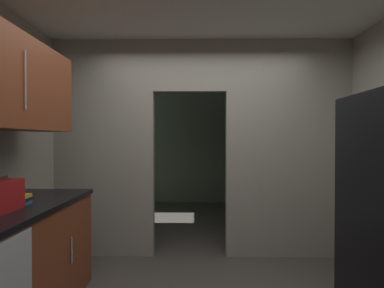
{
  "coord_description": "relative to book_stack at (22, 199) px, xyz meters",
  "views": [
    {
      "loc": [
        -0.07,
        -2.3,
        1.43
      ],
      "look_at": [
        -0.11,
        0.59,
        1.39
      ],
      "focal_mm": 28.59,
      "sensor_mm": 36.0,
      "label": 1
    }
  ],
  "objects": [
    {
      "name": "book_stack",
      "position": [
        0.0,
        0.0,
        0.0
      ],
      "size": [
        0.13,
        0.15,
        0.08
      ],
      "color": "#2D609E",
      "rests_on": "lower_cabinet_run"
    },
    {
      "name": "kitchen_overhead_slab",
      "position": [
        1.43,
        0.4,
        1.71
      ],
      "size": [
        4.04,
        6.95,
        0.06
      ],
      "primitive_type": "cube",
      "color": "silver"
    },
    {
      "name": "upper_cabinet_counterside",
      "position": [
        -0.05,
        -0.18,
        0.89
      ],
      "size": [
        0.36,
        1.67,
        0.7
      ],
      "color": "brown"
    },
    {
      "name": "adjoining_room_shell",
      "position": [
        1.43,
        3.63,
        0.36
      ],
      "size": [
        3.64,
        3.28,
        2.66
      ],
      "color": "slate",
      "rests_on": "ground"
    },
    {
      "name": "kitchen_partition",
      "position": [
        1.46,
        1.43,
        0.43
      ],
      "size": [
        3.64,
        0.12,
        2.66
      ],
      "color": "#9E998C",
      "rests_on": "ground"
    },
    {
      "name": "lower_cabinet_run",
      "position": [
        -0.05,
        -0.18,
        -0.5
      ],
      "size": [
        0.69,
        1.86,
        0.93
      ],
      "color": "brown",
      "rests_on": "ground"
    }
  ]
}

